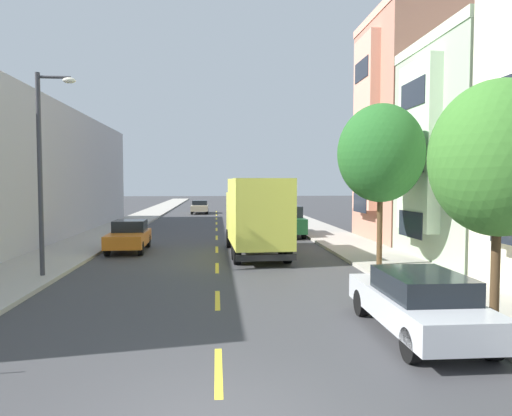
{
  "coord_description": "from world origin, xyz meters",
  "views": [
    {
      "loc": [
        -0.03,
        -6.08,
        3.38
      ],
      "look_at": [
        2.77,
        25.95,
        1.6
      ],
      "focal_mm": 32.19,
      "sensor_mm": 36.0,
      "label": 1
    }
  ],
  "objects_px": {
    "street_tree_second": "(381,153)",
    "parked_suv_forest": "(286,220)",
    "parked_hatchback_orange": "(129,236)",
    "street_tree_nearest": "(499,159)",
    "parked_pickup_black": "(258,207)",
    "street_lamp": "(44,159)",
    "moving_champagne_sedan": "(200,207)",
    "parked_sedan_silver": "(418,302)",
    "parked_hatchback_charcoal": "(252,204)",
    "delivery_box_truck": "(256,213)"
  },
  "relations": [
    {
      "from": "parked_suv_forest",
      "to": "parked_pickup_black",
      "type": "xyz_separation_m",
      "value": [
        -0.02,
        18.93,
        -0.16
      ]
    },
    {
      "from": "street_tree_second",
      "to": "street_lamp",
      "type": "bearing_deg",
      "value": -175.28
    },
    {
      "from": "street_tree_second",
      "to": "street_lamp",
      "type": "distance_m",
      "value": 12.4
    },
    {
      "from": "parked_pickup_black",
      "to": "parked_hatchback_charcoal",
      "type": "xyz_separation_m",
      "value": [
        0.14,
        9.19,
        -0.07
      ]
    },
    {
      "from": "parked_pickup_black",
      "to": "street_tree_second",
      "type": "bearing_deg",
      "value": -86.12
    },
    {
      "from": "street_lamp",
      "to": "parked_suv_forest",
      "type": "xyz_separation_m",
      "value": [
        10.33,
        12.22,
        -3.2
      ]
    },
    {
      "from": "parked_suv_forest",
      "to": "street_lamp",
      "type": "bearing_deg",
      "value": -130.23
    },
    {
      "from": "street_lamp",
      "to": "street_tree_second",
      "type": "bearing_deg",
      "value": 4.72
    },
    {
      "from": "street_tree_second",
      "to": "parked_suv_forest",
      "type": "height_order",
      "value": "street_tree_second"
    },
    {
      "from": "street_lamp",
      "to": "parked_sedan_silver",
      "type": "relative_size",
      "value": 1.55
    },
    {
      "from": "delivery_box_truck",
      "to": "moving_champagne_sedan",
      "type": "bearing_deg",
      "value": 96.94
    },
    {
      "from": "street_tree_nearest",
      "to": "parked_sedan_silver",
      "type": "bearing_deg",
      "value": -170.36
    },
    {
      "from": "street_tree_second",
      "to": "parked_hatchback_orange",
      "type": "xyz_separation_m",
      "value": [
        -10.72,
        5.47,
        -3.77
      ]
    },
    {
      "from": "street_lamp",
      "to": "moving_champagne_sedan",
      "type": "distance_m",
      "value": 34.5
    },
    {
      "from": "delivery_box_truck",
      "to": "parked_sedan_silver",
      "type": "bearing_deg",
      "value": -76.98
    },
    {
      "from": "delivery_box_truck",
      "to": "parked_pickup_black",
      "type": "relative_size",
      "value": 1.33
    },
    {
      "from": "parked_sedan_silver",
      "to": "moving_champagne_sedan",
      "type": "xyz_separation_m",
      "value": [
        -6.22,
        40.93,
        0.0
      ]
    },
    {
      "from": "parked_suv_forest",
      "to": "moving_champagne_sedan",
      "type": "relative_size",
      "value": 1.07
    },
    {
      "from": "parked_pickup_black",
      "to": "parked_hatchback_charcoal",
      "type": "relative_size",
      "value": 1.33
    },
    {
      "from": "delivery_box_truck",
      "to": "street_tree_second",
      "type": "bearing_deg",
      "value": -36.61
    },
    {
      "from": "parked_hatchback_charcoal",
      "to": "moving_champagne_sedan",
      "type": "distance_m",
      "value": 8.87
    },
    {
      "from": "delivery_box_truck",
      "to": "parked_hatchback_charcoal",
      "type": "height_order",
      "value": "delivery_box_truck"
    },
    {
      "from": "street_tree_nearest",
      "to": "parked_pickup_black",
      "type": "xyz_separation_m",
      "value": [
        -2.04,
        37.66,
        -3.1
      ]
    },
    {
      "from": "street_tree_nearest",
      "to": "street_tree_second",
      "type": "distance_m",
      "value": 7.56
    },
    {
      "from": "street_tree_second",
      "to": "parked_suv_forest",
      "type": "bearing_deg",
      "value": 100.22
    },
    {
      "from": "street_tree_nearest",
      "to": "parked_pickup_black",
      "type": "bearing_deg",
      "value": 93.11
    },
    {
      "from": "street_lamp",
      "to": "delivery_box_truck",
      "type": "height_order",
      "value": "street_lamp"
    },
    {
      "from": "street_tree_nearest",
      "to": "street_lamp",
      "type": "height_order",
      "value": "street_lamp"
    },
    {
      "from": "parked_hatchback_orange",
      "to": "parked_suv_forest",
      "type": "bearing_deg",
      "value": 33.33
    },
    {
      "from": "street_tree_nearest",
      "to": "parked_pickup_black",
      "type": "relative_size",
      "value": 1.04
    },
    {
      "from": "street_tree_second",
      "to": "parked_suv_forest",
      "type": "distance_m",
      "value": 11.91
    },
    {
      "from": "parked_suv_forest",
      "to": "parked_hatchback_charcoal",
      "type": "xyz_separation_m",
      "value": [
        0.11,
        28.12,
        -0.23
      ]
    },
    {
      "from": "street_tree_second",
      "to": "parked_hatchback_orange",
      "type": "distance_m",
      "value": 12.61
    },
    {
      "from": "street_tree_nearest",
      "to": "moving_champagne_sedan",
      "type": "distance_m",
      "value": 41.53
    },
    {
      "from": "parked_sedan_silver",
      "to": "moving_champagne_sedan",
      "type": "distance_m",
      "value": 41.4
    },
    {
      "from": "street_tree_second",
      "to": "street_tree_nearest",
      "type": "bearing_deg",
      "value": -90.0
    },
    {
      "from": "parked_pickup_black",
      "to": "parked_sedan_silver",
      "type": "bearing_deg",
      "value": -89.91
    },
    {
      "from": "street_lamp",
      "to": "parked_hatchback_charcoal",
      "type": "bearing_deg",
      "value": 75.48
    },
    {
      "from": "street_tree_second",
      "to": "parked_sedan_silver",
      "type": "bearing_deg",
      "value": -104.13
    },
    {
      "from": "street_tree_second",
      "to": "parked_pickup_black",
      "type": "distance_m",
      "value": 30.42
    },
    {
      "from": "street_tree_nearest",
      "to": "delivery_box_truck",
      "type": "distance_m",
      "value": 12.03
    },
    {
      "from": "delivery_box_truck",
      "to": "parked_suv_forest",
      "type": "xyz_separation_m",
      "value": [
        2.57,
        7.79,
        -0.99
      ]
    },
    {
      "from": "parked_pickup_black",
      "to": "parked_sedan_silver",
      "type": "distance_m",
      "value": 38.0
    },
    {
      "from": "street_lamp",
      "to": "parked_pickup_black",
      "type": "bearing_deg",
      "value": 71.69
    },
    {
      "from": "parked_pickup_black",
      "to": "street_tree_nearest",
      "type": "bearing_deg",
      "value": -86.89
    },
    {
      "from": "parked_suv_forest",
      "to": "parked_hatchback_charcoal",
      "type": "bearing_deg",
      "value": 89.77
    },
    {
      "from": "street_tree_nearest",
      "to": "parked_sedan_silver",
      "type": "relative_size",
      "value": 1.24
    },
    {
      "from": "street_tree_second",
      "to": "parked_hatchback_charcoal",
      "type": "distance_m",
      "value": 39.54
    },
    {
      "from": "parked_hatchback_orange",
      "to": "parked_sedan_silver",
      "type": "xyz_separation_m",
      "value": [
        8.74,
        -13.34,
        -0.01
      ]
    },
    {
      "from": "parked_hatchback_charcoal",
      "to": "delivery_box_truck",
      "type": "bearing_deg",
      "value": -94.28
    }
  ]
}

